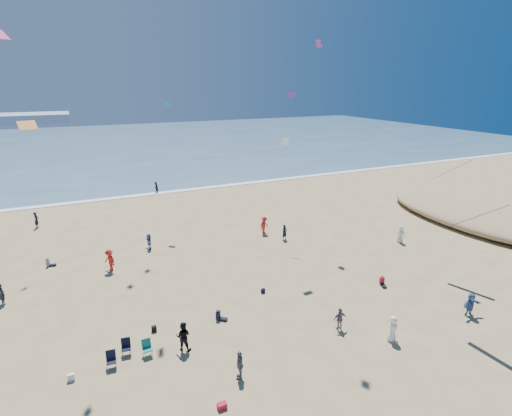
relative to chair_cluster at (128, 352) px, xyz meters
name	(u,v)px	position (x,y,z in m)	size (l,w,h in m)	color
ocean	(99,146)	(4.99, 84.84, -0.47)	(220.00, 100.00, 0.06)	#476B84
surf_line	(129,196)	(4.99, 34.84, -0.46)	(220.00, 1.20, 0.08)	white
standing_flyers	(241,267)	(9.82, 6.67, 0.35)	(34.71, 56.16, 1.89)	#38589B
seated_group	(246,339)	(6.62, -1.58, -0.08)	(24.53, 33.48, 0.84)	silver
chair_cluster	(128,352)	(0.00, 0.00, 0.00)	(2.64, 1.47, 1.00)	black
white_tote	(71,377)	(-3.03, -0.41, -0.30)	(0.35, 0.20, 0.40)	white
black_backpack	(154,329)	(1.84, 2.11, -0.31)	(0.30, 0.22, 0.38)	black
cooler	(222,406)	(3.56, -5.60, -0.35)	(0.45, 0.30, 0.30)	#AE182C
navy_bag	(263,291)	(10.24, 3.54, -0.33)	(0.28, 0.18, 0.34)	black
kites_aloft	(337,89)	(14.88, 2.11, 14.21)	(44.10, 40.80, 29.00)	blue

